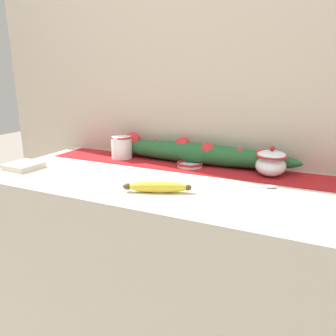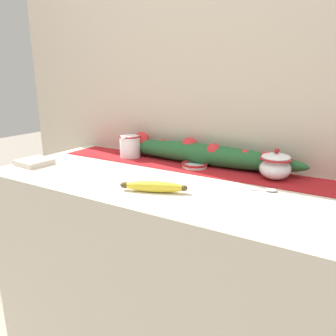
# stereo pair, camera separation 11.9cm
# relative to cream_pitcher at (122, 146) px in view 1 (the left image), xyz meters

# --- Properties ---
(countertop) EXTENTS (1.44, 0.61, 0.90)m
(countertop) POSITION_rel_cream_pitcher_xyz_m (0.34, -0.20, -0.51)
(countertop) COLOR beige
(countertop) RESTS_ON ground_plane
(back_wall) EXTENTS (2.24, 0.04, 2.40)m
(back_wall) POSITION_rel_cream_pitcher_xyz_m (0.34, 0.13, 0.24)
(back_wall) COLOR beige
(back_wall) RESTS_ON ground_plane
(table_runner) EXTENTS (1.32, 0.20, 0.00)m
(table_runner) POSITION_rel_cream_pitcher_xyz_m (0.34, -0.00, -0.06)
(table_runner) COLOR #A8191E
(table_runner) RESTS_ON countertop
(cream_pitcher) EXTENTS (0.10, 0.12, 0.11)m
(cream_pitcher) POSITION_rel_cream_pitcher_xyz_m (0.00, 0.00, 0.00)
(cream_pitcher) COLOR white
(cream_pitcher) RESTS_ON countertop
(sugar_bowl) EXTENTS (0.12, 0.12, 0.12)m
(sugar_bowl) POSITION_rel_cream_pitcher_xyz_m (0.67, -0.00, -0.00)
(sugar_bowl) COLOR white
(sugar_bowl) RESTS_ON countertop
(small_dish) EXTENTS (0.11, 0.11, 0.02)m
(small_dish) POSITION_rel_cream_pitcher_xyz_m (0.34, -0.01, -0.05)
(small_dish) COLOR white
(small_dish) RESTS_ON countertop
(banana) EXTENTS (0.22, 0.12, 0.04)m
(banana) POSITION_rel_cream_pitcher_xyz_m (0.36, -0.35, -0.04)
(banana) COLOR yellow
(banana) RESTS_ON countertop
(spoon) EXTENTS (0.15, 0.07, 0.01)m
(spoon) POSITION_rel_cream_pitcher_xyz_m (0.69, -0.14, -0.05)
(spoon) COLOR silver
(spoon) RESTS_ON countertop
(napkin_stack) EXTENTS (0.13, 0.13, 0.02)m
(napkin_stack) POSITION_rel_cream_pitcher_xyz_m (-0.28, -0.32, -0.05)
(napkin_stack) COLOR silver
(napkin_stack) RESTS_ON countertop
(poinsettia_garland) EXTENTS (0.88, 0.10, 0.11)m
(poinsettia_garland) POSITION_rel_cream_pitcher_xyz_m (0.33, 0.05, -0.01)
(poinsettia_garland) COLOR #235B2D
(poinsettia_garland) RESTS_ON countertop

